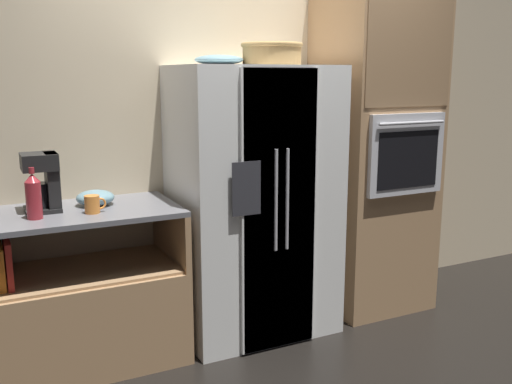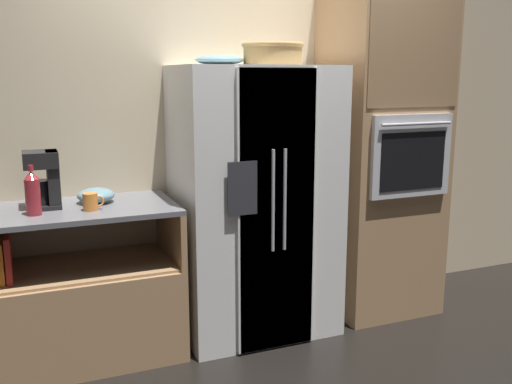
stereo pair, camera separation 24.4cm
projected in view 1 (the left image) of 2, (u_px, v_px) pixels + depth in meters
The scene contains 11 objects.
ground_plane at pixel (250, 332), 3.79m from camera, with size 20.00×20.00×0.00m, color black.
wall_back at pixel (221, 117), 3.90m from camera, with size 12.00×0.06×2.80m.
counter_left at pixel (77, 308), 3.33m from camera, with size 1.18×0.65×0.93m.
refrigerator at pixel (254, 202), 3.70m from camera, with size 1.00×0.73×1.74m.
wall_oven at pixel (374, 151), 4.08m from camera, with size 0.74×0.72×2.28m.
wicker_basket at pixel (272, 53), 3.51m from camera, with size 0.38×0.38×0.14m.
fruit_bowl at pixel (219, 60), 3.44m from camera, with size 0.30×0.30×0.06m.
bottle_tall at pixel (33, 196), 3.02m from camera, with size 0.08×0.08×0.28m.
mug at pixel (93, 204), 3.16m from camera, with size 0.12×0.08×0.10m.
mixing_bowl at pixel (95, 198), 3.35m from camera, with size 0.22×0.22×0.09m.
coffee_maker at pixel (44, 180), 3.18m from camera, with size 0.19×0.20×0.33m.
Camera 1 is at (-1.53, -3.17, 1.69)m, focal length 40.00 mm.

